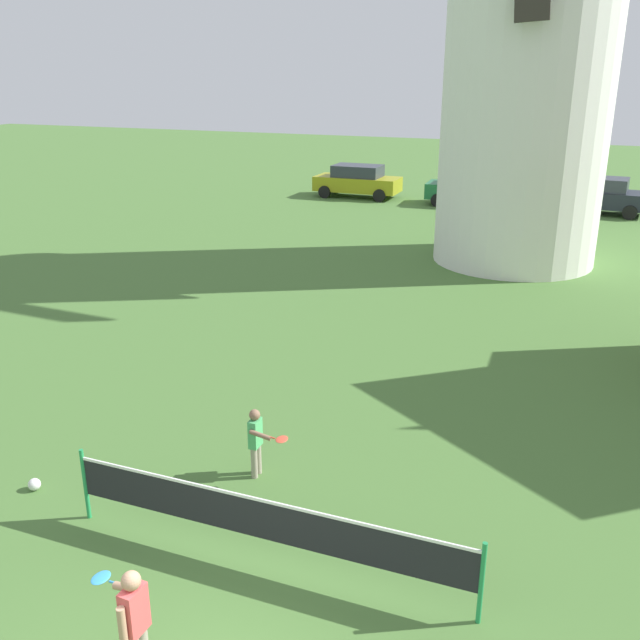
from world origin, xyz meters
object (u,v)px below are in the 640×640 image
windmill (535,7)px  stray_ball (34,484)px  parked_car_green (470,188)px  player_far (257,439)px  player_near (134,619)px  tennis_net (262,519)px  parked_car_black (597,195)px  parked_car_mustard (357,181)px

windmill → stray_ball: windmill is taller
parked_car_green → player_far: bearing=-87.5°
player_near → stray_ball: 4.31m
windmill → tennis_net: (-1.03, -16.78, -7.05)m
player_near → stray_ball: size_ratio=7.13×
windmill → player_near: windmill is taller
windmill → tennis_net: bearing=-93.5°
windmill → player_near: 20.16m
windmill → stray_ball: bearing=-106.9°
tennis_net → parked_car_black: 26.62m
tennis_net → player_far: 2.12m
tennis_net → parked_car_green: bearing=94.5°
windmill → player_far: bearing=-97.8°
windmill → parked_car_green: windmill is taller
parked_car_green → parked_car_black: bearing=1.6°
windmill → parked_car_black: (2.41, 9.62, -6.92)m
player_near → stray_ball: (-3.55, 2.35, -0.67)m
player_near → parked_car_mustard: 29.39m
stray_ball → parked_car_green: bearing=85.8°
parked_car_mustard → tennis_net: bearing=-73.9°
windmill → parked_car_mustard: windmill is taller
tennis_net → stray_ball: (-3.98, 0.27, -0.59)m
player_far → player_near: bearing=-81.9°
stray_ball → parked_car_black: parked_car_black is taller
windmill → parked_car_black: bearing=76.0°
parked_car_mustard → parked_car_green: size_ratio=1.03×
parked_car_black → player_near: bearing=-97.8°
parked_car_green → parked_car_black: size_ratio=0.92×
parked_car_mustard → stray_ball: bearing=-82.1°
tennis_net → parked_car_green: parked_car_green is taller
tennis_net → stray_ball: size_ratio=29.53×
player_near → parked_car_green: parked_car_green is taller
parked_car_mustard → parked_car_black: bearing=-0.1°
windmill → player_far: (-2.03, -14.90, -7.08)m
tennis_net → windmill: bearing=86.5°
player_far → parked_car_black: size_ratio=0.26×
parked_car_green → stray_ball: bearing=-94.2°
stray_ball → player_far: bearing=28.3°
stray_ball → parked_car_green: (1.91, 25.98, 0.71)m
parked_car_mustard → windmill: bearing=-48.1°
player_near → parked_car_green: bearing=93.3°
windmill → parked_car_mustard: (-8.66, 9.64, -6.92)m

